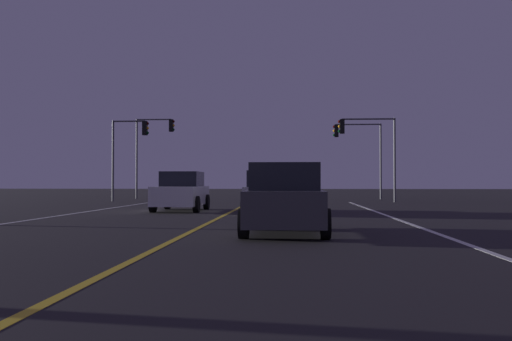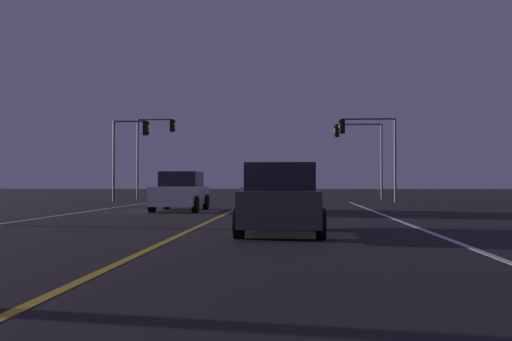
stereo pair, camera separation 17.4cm
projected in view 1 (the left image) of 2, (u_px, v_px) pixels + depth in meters
The scene contains 9 objects.
lane_edge_right at pixel (442, 235), 13.26m from camera, with size 0.16×42.61×0.01m, color silver.
lane_center_divider at pixel (187, 234), 13.65m from camera, with size 0.16×42.61×0.01m, color gold.
car_oncoming at pixel (181, 192), 24.46m from camera, with size 2.02×4.30×1.70m.
car_ahead_far at pixel (269, 193), 22.72m from camera, with size 2.02×4.30×1.70m.
car_lead_same_lane at pixel (285, 200), 13.70m from camera, with size 2.02×4.30×1.70m.
traffic_light_near_right at pixel (367, 139), 35.02m from camera, with size 3.55×0.36×5.21m.
traffic_light_near_left at pixel (130, 142), 35.98m from camera, with size 2.39×0.36×5.18m.
traffic_light_far_right at pixel (358, 143), 40.51m from camera, with size 3.48×0.36×5.43m.
traffic_light_far_left at pixel (154, 140), 41.47m from camera, with size 2.90×0.36×5.89m.
Camera 1 is at (2.56, 1.76, 1.27)m, focal length 39.60 mm.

